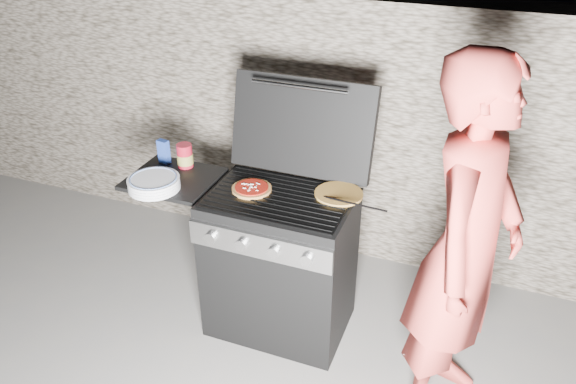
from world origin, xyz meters
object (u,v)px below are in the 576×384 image
(pizza_topped, at_px, (252,188))
(sauce_jar, at_px, (185,156))
(gas_grill, at_px, (241,254))
(person, at_px, (465,252))

(pizza_topped, height_order, sauce_jar, sauce_jar)
(gas_grill, xyz_separation_m, person, (1.25, -0.21, 0.49))
(gas_grill, relative_size, pizza_topped, 6.03)
(pizza_topped, relative_size, person, 0.12)
(gas_grill, distance_m, person, 1.36)
(pizza_topped, distance_m, person, 1.19)
(gas_grill, bearing_deg, person, -9.36)
(pizza_topped, distance_m, sauce_jar, 0.52)
(gas_grill, distance_m, sauce_jar, 0.68)
(gas_grill, relative_size, sauce_jar, 9.29)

